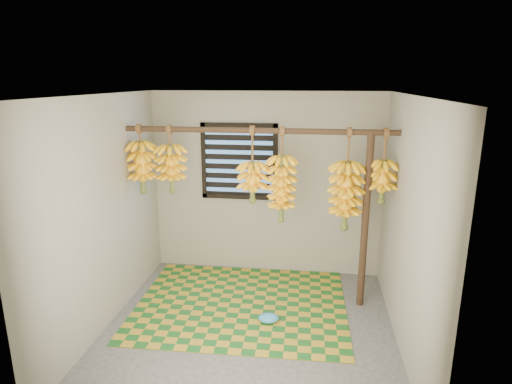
% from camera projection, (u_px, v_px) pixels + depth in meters
% --- Properties ---
extents(floor, '(3.00, 3.00, 0.01)m').
position_uv_depth(floor, '(249.00, 330.00, 4.47)').
color(floor, '#444444').
rests_on(floor, ground).
extents(ceiling, '(3.00, 3.00, 0.01)m').
position_uv_depth(ceiling, '(248.00, 95.00, 3.86)').
color(ceiling, silver).
rests_on(ceiling, wall_back).
extents(wall_back, '(3.00, 0.01, 2.40)m').
position_uv_depth(wall_back, '(266.00, 185.00, 5.61)').
color(wall_back, gray).
rests_on(wall_back, floor).
extents(wall_left, '(0.01, 3.00, 2.40)m').
position_uv_depth(wall_left, '(103.00, 215.00, 4.36)').
color(wall_left, gray).
rests_on(wall_left, floor).
extents(wall_right, '(0.01, 3.00, 2.40)m').
position_uv_depth(wall_right, '(408.00, 228.00, 3.97)').
color(wall_right, gray).
rests_on(wall_right, floor).
extents(window, '(1.00, 0.04, 1.00)m').
position_uv_depth(window, '(239.00, 162.00, 5.55)').
color(window, black).
rests_on(window, wall_back).
extents(hanging_pole, '(3.00, 0.06, 0.06)m').
position_uv_depth(hanging_pole, '(258.00, 131.00, 4.63)').
color(hanging_pole, '#3B261A').
rests_on(hanging_pole, wall_left).
extents(support_post, '(0.08, 0.08, 2.00)m').
position_uv_depth(support_post, '(365.00, 223.00, 4.73)').
color(support_post, '#3B261A').
rests_on(support_post, floor).
extents(woven_mat, '(2.45, 1.98, 0.01)m').
position_uv_depth(woven_mat, '(241.00, 304.00, 4.98)').
color(woven_mat, '#19571E').
rests_on(woven_mat, floor).
extents(plastic_bag, '(0.24, 0.19, 0.09)m').
position_uv_depth(plastic_bag, '(268.00, 318.00, 4.59)').
color(plastic_bag, '#3792CD').
rests_on(plastic_bag, woven_mat).
extents(banana_bunch_a, '(0.32, 0.32, 0.79)m').
position_uv_depth(banana_bunch_a, '(142.00, 167.00, 4.92)').
color(banana_bunch_a, brown).
rests_on(banana_bunch_a, hanging_pole).
extents(banana_bunch_b, '(0.34, 0.34, 0.78)m').
position_uv_depth(banana_bunch_b, '(171.00, 169.00, 4.88)').
color(banana_bunch_b, brown).
rests_on(banana_bunch_b, hanging_pole).
extents(banana_bunch_c, '(0.34, 0.34, 0.86)m').
position_uv_depth(banana_bunch_c, '(252.00, 182.00, 4.79)').
color(banana_bunch_c, brown).
rests_on(banana_bunch_c, hanging_pole).
extents(banana_bunch_d, '(0.33, 0.33, 1.08)m').
position_uv_depth(banana_bunch_d, '(282.00, 189.00, 4.76)').
color(banana_bunch_d, brown).
rests_on(banana_bunch_d, hanging_pole).
extents(banana_bunch_e, '(0.35, 0.35, 1.13)m').
position_uv_depth(banana_bunch_e, '(346.00, 196.00, 4.68)').
color(banana_bunch_e, brown).
rests_on(banana_bunch_e, hanging_pole).
extents(banana_bunch_f, '(0.30, 0.30, 0.81)m').
position_uv_depth(banana_bunch_f, '(382.00, 181.00, 4.59)').
color(banana_bunch_f, brown).
rests_on(banana_bunch_f, hanging_pole).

